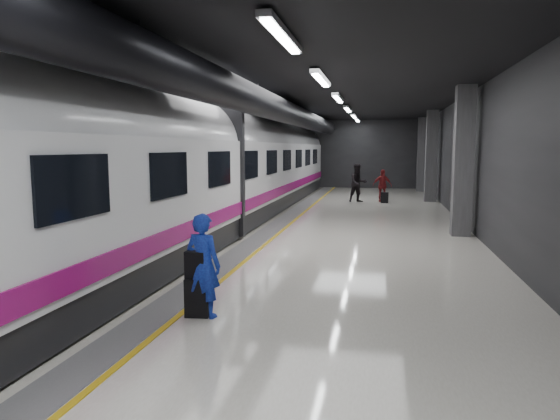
# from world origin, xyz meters

# --- Properties ---
(ground) EXTENTS (40.00, 40.00, 0.00)m
(ground) POSITION_xyz_m (0.00, 0.00, 0.00)
(ground) COLOR white
(ground) RESTS_ON ground
(platform_hall) EXTENTS (10.02, 40.02, 4.51)m
(platform_hall) POSITION_xyz_m (-0.29, 0.96, 3.54)
(platform_hall) COLOR black
(platform_hall) RESTS_ON ground
(train) EXTENTS (3.05, 38.00, 4.05)m
(train) POSITION_xyz_m (-3.25, -0.00, 2.07)
(train) COLOR black
(train) RESTS_ON ground
(traveler_main) EXTENTS (0.68, 0.53, 1.65)m
(traveler_main) POSITION_xyz_m (-0.55, -6.59, 0.83)
(traveler_main) COLOR blue
(traveler_main) RESTS_ON ground
(suitcase_main) EXTENTS (0.40, 0.28, 0.61)m
(suitcase_main) POSITION_xyz_m (-0.65, -6.61, 0.31)
(suitcase_main) COLOR black
(suitcase_main) RESTS_ON ground
(shoulder_bag) EXTENTS (0.33, 0.18, 0.43)m
(shoulder_bag) POSITION_xyz_m (-0.67, -6.60, 0.83)
(shoulder_bag) COLOR black
(shoulder_bag) RESTS_ON suitcase_main
(traveler_far_a) EXTENTS (1.14, 1.05, 1.90)m
(traveler_far_a) POSITION_xyz_m (1.03, 10.92, 0.95)
(traveler_far_a) COLOR black
(traveler_far_a) RESTS_ON ground
(traveler_far_b) EXTENTS (0.97, 0.48, 1.60)m
(traveler_far_b) POSITION_xyz_m (2.20, 11.40, 0.80)
(traveler_far_b) COLOR maroon
(traveler_far_b) RESTS_ON ground
(suitcase_far) EXTENTS (0.37, 0.26, 0.52)m
(suitcase_far) POSITION_xyz_m (2.33, 10.80, 0.26)
(suitcase_far) COLOR black
(suitcase_far) RESTS_ON ground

